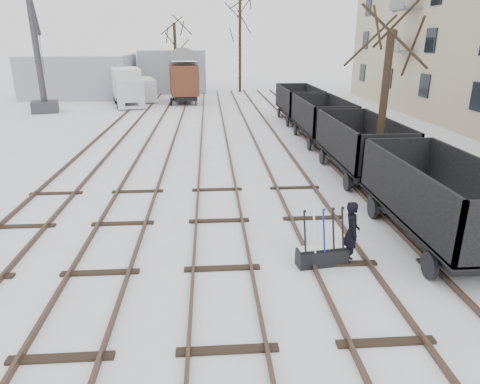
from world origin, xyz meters
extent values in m
plane|color=white|center=(0.00, 0.00, 0.00)|extent=(120.00, 120.00, 0.00)
cube|color=black|center=(-6.72, 14.00, 0.07)|extent=(0.07, 52.00, 0.15)
cube|color=black|center=(-5.28, 14.00, 0.07)|extent=(0.07, 52.00, 0.15)
cube|color=black|center=(-6.00, 2.00, 0.03)|extent=(1.90, 0.20, 0.08)
cube|color=black|center=(-3.72, 14.00, 0.07)|extent=(0.07, 52.00, 0.15)
cube|color=black|center=(-2.28, 14.00, 0.07)|extent=(0.07, 52.00, 0.15)
cube|color=black|center=(-3.00, 2.00, 0.03)|extent=(1.90, 0.20, 0.08)
cube|color=black|center=(-0.72, 14.00, 0.07)|extent=(0.07, 52.00, 0.15)
cube|color=black|center=(0.72, 14.00, 0.07)|extent=(0.07, 52.00, 0.15)
cube|color=black|center=(0.00, 2.00, 0.03)|extent=(1.90, 0.20, 0.08)
cube|color=black|center=(2.28, 14.00, 0.07)|extent=(0.07, 52.00, 0.15)
cube|color=black|center=(3.72, 14.00, 0.07)|extent=(0.07, 52.00, 0.15)
cube|color=black|center=(3.00, 2.00, 0.03)|extent=(1.90, 0.20, 0.08)
cube|color=black|center=(5.28, 14.00, 0.07)|extent=(0.07, 52.00, 0.15)
cube|color=black|center=(6.72, 14.00, 0.07)|extent=(0.07, 52.00, 0.15)
cube|color=black|center=(6.00, 2.00, 0.03)|extent=(1.90, 0.20, 0.08)
cube|color=#9199A4|center=(-13.00, 36.00, 2.00)|extent=(10.00, 8.00, 4.00)
cube|color=white|center=(-13.00, 36.00, 4.05)|extent=(9.80, 7.84, 0.10)
cube|color=#9199A4|center=(-4.00, 40.00, 2.20)|extent=(7.00, 6.00, 4.40)
cube|color=white|center=(-4.00, 40.00, 4.45)|extent=(6.86, 5.88, 0.10)
cube|color=black|center=(2.54, 0.07, 0.22)|extent=(1.35, 0.60, 0.44)
cube|color=black|center=(2.54, 0.07, 0.46)|extent=(1.33, 0.48, 0.06)
cube|color=white|center=(2.54, 0.07, 0.50)|extent=(1.27, 0.44, 0.03)
cylinder|color=black|center=(2.05, -0.01, 0.95)|extent=(0.09, 0.32, 1.08)
cylinder|color=silver|center=(2.29, 0.03, 0.95)|extent=(0.09, 0.32, 1.08)
cylinder|color=#0C23A5|center=(2.54, 0.07, 0.95)|extent=(0.09, 0.32, 1.08)
cylinder|color=black|center=(2.79, 0.10, 0.95)|extent=(0.09, 0.32, 1.08)
cylinder|color=black|center=(3.04, 0.14, 0.95)|extent=(0.09, 0.32, 1.08)
imported|color=black|center=(3.29, 0.17, 0.83)|extent=(0.47, 0.65, 1.66)
cube|color=black|center=(6.00, 1.10, 0.63)|extent=(1.87, 5.13, 0.39)
cube|color=black|center=(6.00, 1.10, 0.83)|extent=(2.33, 5.83, 0.12)
cube|color=black|center=(4.88, 1.10, 1.60)|extent=(0.10, 5.83, 1.56)
cube|color=black|center=(7.12, 1.10, 1.60)|extent=(0.10, 5.83, 1.56)
cube|color=white|center=(6.00, 1.10, 0.92)|extent=(2.10, 5.60, 0.06)
cylinder|color=black|center=(4.93, -0.77, 0.34)|extent=(0.12, 0.68, 0.68)
cylinder|color=black|center=(7.07, 2.96, 0.34)|extent=(0.12, 0.68, 0.68)
cube|color=black|center=(6.00, 7.50, 0.63)|extent=(1.87, 5.13, 0.39)
cube|color=black|center=(6.00, 7.50, 0.83)|extent=(2.33, 5.83, 0.12)
cube|color=black|center=(4.88, 7.50, 1.60)|extent=(0.10, 5.83, 1.56)
cube|color=black|center=(7.12, 7.50, 1.60)|extent=(0.10, 5.83, 1.56)
cube|color=white|center=(6.00, 7.50, 0.92)|extent=(2.10, 5.60, 0.06)
cylinder|color=black|center=(4.93, 5.63, 0.34)|extent=(0.12, 0.68, 0.68)
cylinder|color=black|center=(7.07, 9.36, 0.34)|extent=(0.12, 0.68, 0.68)
cube|color=black|center=(6.00, 13.90, 0.63)|extent=(1.87, 5.13, 0.39)
cube|color=black|center=(6.00, 13.90, 0.83)|extent=(2.33, 5.83, 0.12)
cube|color=black|center=(4.88, 13.90, 1.60)|extent=(0.10, 5.83, 1.56)
cube|color=black|center=(7.12, 13.90, 1.60)|extent=(0.10, 5.83, 1.56)
cube|color=white|center=(6.00, 13.90, 0.92)|extent=(2.10, 5.60, 0.06)
cylinder|color=black|center=(4.93, 12.03, 0.34)|extent=(0.12, 0.68, 0.68)
cylinder|color=black|center=(7.07, 15.76, 0.34)|extent=(0.12, 0.68, 0.68)
cube|color=black|center=(6.00, 20.30, 0.63)|extent=(1.87, 5.13, 0.39)
cube|color=black|center=(6.00, 20.30, 0.83)|extent=(2.33, 5.83, 0.12)
cube|color=black|center=(4.88, 20.30, 1.60)|extent=(0.10, 5.83, 1.56)
cube|color=black|center=(7.12, 20.30, 1.60)|extent=(0.10, 5.83, 1.56)
cube|color=white|center=(6.00, 20.30, 0.92)|extent=(2.10, 5.60, 0.06)
cylinder|color=black|center=(4.93, 18.43, 0.34)|extent=(0.12, 0.68, 0.68)
cylinder|color=black|center=(7.07, 22.16, 0.34)|extent=(0.12, 0.68, 0.68)
cube|color=black|center=(-2.45, 30.41, 0.64)|extent=(2.35, 4.50, 0.39)
cube|color=#4B2A16|center=(-2.45, 30.41, 2.11)|extent=(2.88, 5.14, 2.55)
cube|color=white|center=(-2.45, 30.41, 3.73)|extent=(2.62, 4.87, 0.04)
cylinder|color=black|center=(-3.53, 28.84, 0.34)|extent=(0.12, 0.69, 0.69)
cylinder|color=black|center=(-1.37, 31.99, 0.34)|extent=(0.12, 0.69, 0.69)
cube|color=black|center=(-7.35, 29.53, 0.50)|extent=(2.76, 6.94, 0.27)
cube|color=#B1B5BB|center=(-7.35, 26.99, 1.22)|extent=(2.56, 2.30, 2.27)
cube|color=silver|center=(-7.35, 30.26, 1.81)|extent=(3.36, 5.13, 2.54)
cube|color=white|center=(-7.35, 30.26, 3.10)|extent=(3.30, 5.03, 0.04)
cylinder|color=black|center=(-8.35, 27.18, 0.45)|extent=(0.27, 0.91, 0.91)
cylinder|color=black|center=(-6.35, 32.07, 0.45)|extent=(0.27, 0.91, 0.91)
cube|color=silver|center=(-6.41, 32.13, 1.07)|extent=(3.09, 5.06, 1.93)
cube|color=white|center=(-6.41, 32.13, 2.06)|extent=(3.02, 4.95, 0.04)
cylinder|color=black|center=(-7.38, 30.63, 0.37)|extent=(0.24, 0.75, 0.75)
cylinder|color=black|center=(-5.45, 33.63, 0.37)|extent=(0.24, 0.75, 0.75)
cube|color=#323137|center=(-13.22, 25.80, 0.43)|extent=(2.39, 2.39, 0.86)
cylinder|color=#323137|center=(-13.22, 25.80, 4.32)|extent=(0.48, 0.48, 8.64)
cylinder|color=#323137|center=(-13.22, 27.74, 7.77)|extent=(1.77, 5.38, 3.98)
cylinder|color=black|center=(-13.22, 30.01, 5.18)|extent=(0.04, 0.04, 4.86)
cylinder|color=black|center=(6.54, 6.89, 2.90)|extent=(0.30, 0.30, 5.80)
cylinder|color=black|center=(-3.46, 35.87, 3.52)|extent=(0.30, 0.30, 7.03)
cylinder|color=black|center=(3.24, 38.94, 4.76)|extent=(0.30, 0.30, 9.53)
camera|label=1|loc=(-0.23, -9.44, 5.42)|focal=32.00mm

